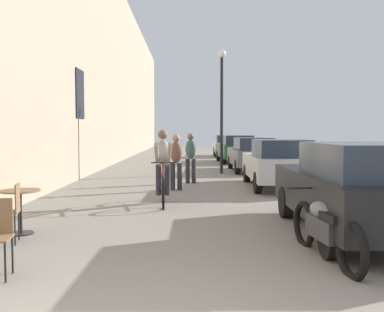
{
  "coord_description": "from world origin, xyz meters",
  "views": [
    {
      "loc": [
        0.52,
        -2.98,
        1.66
      ],
      "look_at": [
        0.7,
        10.37,
        0.92
      ],
      "focal_mm": 40.71,
      "sensor_mm": 36.0,
      "label": 1
    }
  ],
  "objects_px": {
    "cafe_table_mid": "(20,202)",
    "pedestrian_mid": "(191,155)",
    "cyclist_on_bicycle": "(163,169)",
    "street_lamp": "(222,95)",
    "parked_motorcycle": "(326,228)",
    "parked_car_nearest": "(356,188)",
    "cafe_chair_mid_toward_street": "(10,209)",
    "parked_car_fifth": "(227,145)",
    "pedestrian_near": "(176,159)",
    "parked_car_second": "(278,163)",
    "parked_car_fourth": "(236,148)",
    "parked_car_third": "(252,154)"
  },
  "relations": [
    {
      "from": "pedestrian_near",
      "to": "parked_car_nearest",
      "type": "bearing_deg",
      "value": -61.54
    },
    {
      "from": "cafe_table_mid",
      "to": "pedestrian_near",
      "type": "distance_m",
      "value": 5.83
    },
    {
      "from": "parked_motorcycle",
      "to": "parked_car_nearest",
      "type": "bearing_deg",
      "value": 54.61
    },
    {
      "from": "parked_car_second",
      "to": "cafe_chair_mid_toward_street",
      "type": "bearing_deg",
      "value": -129.79
    },
    {
      "from": "pedestrian_mid",
      "to": "street_lamp",
      "type": "height_order",
      "value": "street_lamp"
    },
    {
      "from": "parked_car_second",
      "to": "cyclist_on_bicycle",
      "type": "bearing_deg",
      "value": -137.96
    },
    {
      "from": "cafe_chair_mid_toward_street",
      "to": "parked_car_third",
      "type": "relative_size",
      "value": 0.22
    },
    {
      "from": "cyclist_on_bicycle",
      "to": "parked_car_fifth",
      "type": "height_order",
      "value": "cyclist_on_bicycle"
    },
    {
      "from": "parked_car_nearest",
      "to": "parked_car_second",
      "type": "xyz_separation_m",
      "value": [
        0.04,
        6.06,
        -0.03
      ]
    },
    {
      "from": "cyclist_on_bicycle",
      "to": "parked_car_fifth",
      "type": "relative_size",
      "value": 0.43
    },
    {
      "from": "pedestrian_near",
      "to": "parked_car_fourth",
      "type": "distance_m",
      "value": 11.61
    },
    {
      "from": "parked_car_second",
      "to": "parked_car_fifth",
      "type": "height_order",
      "value": "parked_car_fifth"
    },
    {
      "from": "cafe_chair_mid_toward_street",
      "to": "pedestrian_mid",
      "type": "relative_size",
      "value": 0.55
    },
    {
      "from": "cafe_chair_mid_toward_street",
      "to": "pedestrian_mid",
      "type": "bearing_deg",
      "value": 69.96
    },
    {
      "from": "parked_car_fourth",
      "to": "cafe_table_mid",
      "type": "bearing_deg",
      "value": -108.06
    },
    {
      "from": "cafe_table_mid",
      "to": "parked_car_fourth",
      "type": "bearing_deg",
      "value": 71.94
    },
    {
      "from": "cafe_table_mid",
      "to": "pedestrian_mid",
      "type": "height_order",
      "value": "pedestrian_mid"
    },
    {
      "from": "pedestrian_near",
      "to": "parked_car_fifth",
      "type": "bearing_deg",
      "value": 79.92
    },
    {
      "from": "pedestrian_mid",
      "to": "street_lamp",
      "type": "xyz_separation_m",
      "value": [
        1.27,
        3.26,
        2.19
      ]
    },
    {
      "from": "pedestrian_near",
      "to": "parked_car_nearest",
      "type": "height_order",
      "value": "pedestrian_near"
    },
    {
      "from": "cafe_chair_mid_toward_street",
      "to": "cyclist_on_bicycle",
      "type": "height_order",
      "value": "cyclist_on_bicycle"
    },
    {
      "from": "cafe_chair_mid_toward_street",
      "to": "pedestrian_near",
      "type": "relative_size",
      "value": 0.56
    },
    {
      "from": "cafe_table_mid",
      "to": "parked_car_third",
      "type": "xyz_separation_m",
      "value": [
        5.46,
        11.19,
        0.22
      ]
    },
    {
      "from": "cafe_chair_mid_toward_street",
      "to": "street_lamp",
      "type": "relative_size",
      "value": 0.18
    },
    {
      "from": "street_lamp",
      "to": "parked_motorcycle",
      "type": "distance_m",
      "value": 12.03
    },
    {
      "from": "cyclist_on_bicycle",
      "to": "cafe_chair_mid_toward_street",
      "type": "bearing_deg",
      "value": -120.93
    },
    {
      "from": "cafe_chair_mid_toward_street",
      "to": "parked_car_fifth",
      "type": "distance_m",
      "value": 23.66
    },
    {
      "from": "cafe_table_mid",
      "to": "cyclist_on_bicycle",
      "type": "height_order",
      "value": "cyclist_on_bicycle"
    },
    {
      "from": "cafe_table_mid",
      "to": "parked_car_nearest",
      "type": "relative_size",
      "value": 0.17
    },
    {
      "from": "cafe_chair_mid_toward_street",
      "to": "cyclist_on_bicycle",
      "type": "xyz_separation_m",
      "value": [
        2.09,
        3.48,
        0.29
      ]
    },
    {
      "from": "pedestrian_mid",
      "to": "parked_car_nearest",
      "type": "distance_m",
      "value": 7.65
    },
    {
      "from": "cafe_chair_mid_toward_street",
      "to": "street_lamp",
      "type": "bearing_deg",
      "value": 69.6
    },
    {
      "from": "parked_car_fifth",
      "to": "parked_motorcycle",
      "type": "height_order",
      "value": "parked_car_fifth"
    },
    {
      "from": "pedestrian_mid",
      "to": "parked_car_nearest",
      "type": "height_order",
      "value": "pedestrian_mid"
    },
    {
      "from": "pedestrian_near",
      "to": "parked_motorcycle",
      "type": "distance_m",
      "value": 7.09
    },
    {
      "from": "cafe_chair_mid_toward_street",
      "to": "pedestrian_near",
      "type": "height_order",
      "value": "pedestrian_near"
    },
    {
      "from": "cyclist_on_bicycle",
      "to": "pedestrian_near",
      "type": "xyz_separation_m",
      "value": [
        0.25,
        2.4,
        0.09
      ]
    },
    {
      "from": "parked_car_third",
      "to": "parked_motorcycle",
      "type": "height_order",
      "value": "parked_car_third"
    },
    {
      "from": "parked_car_nearest",
      "to": "parked_motorcycle",
      "type": "relative_size",
      "value": 1.97
    },
    {
      "from": "pedestrian_mid",
      "to": "parked_car_third",
      "type": "relative_size",
      "value": 0.4
    },
    {
      "from": "parked_car_second",
      "to": "parked_car_fifth",
      "type": "xyz_separation_m",
      "value": [
        0.02,
        16.6,
        0.0
      ]
    },
    {
      "from": "pedestrian_mid",
      "to": "parked_car_fourth",
      "type": "relative_size",
      "value": 0.39
    },
    {
      "from": "pedestrian_near",
      "to": "parked_car_second",
      "type": "height_order",
      "value": "pedestrian_near"
    },
    {
      "from": "pedestrian_near",
      "to": "parked_car_fifth",
      "type": "relative_size",
      "value": 0.39
    },
    {
      "from": "cyclist_on_bicycle",
      "to": "street_lamp",
      "type": "distance_m",
      "value": 7.95
    },
    {
      "from": "cyclist_on_bicycle",
      "to": "parked_motorcycle",
      "type": "distance_m",
      "value": 4.96
    },
    {
      "from": "pedestrian_near",
      "to": "parked_car_fourth",
      "type": "xyz_separation_m",
      "value": [
        2.98,
        11.22,
        -0.13
      ]
    },
    {
      "from": "cafe_chair_mid_toward_street",
      "to": "parked_car_fifth",
      "type": "bearing_deg",
      "value": 76.85
    },
    {
      "from": "pedestrian_mid",
      "to": "pedestrian_near",
      "type": "bearing_deg",
      "value": -104.22
    },
    {
      "from": "parked_car_fourth",
      "to": "cafe_chair_mid_toward_street",
      "type": "bearing_deg",
      "value": -107.25
    }
  ]
}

